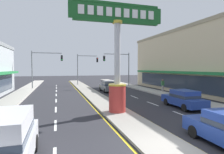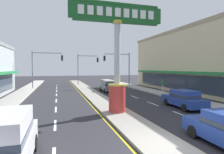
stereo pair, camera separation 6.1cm
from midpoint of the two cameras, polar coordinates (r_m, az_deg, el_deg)
ground_plane at (r=8.67m, az=15.95°, el=-20.49°), size 160.00×160.00×0.00m
median_strip at (r=25.32m, az=-6.39°, el=-4.89°), size 2.29×52.00×0.14m
sidewalk_left at (r=23.42m, az=-27.57°, el=-5.74°), size 2.30×60.00×0.18m
sidewalk_right at (r=26.48m, az=13.79°, el=-4.57°), size 2.30×60.00×0.18m
lane_markings at (r=24.01m, az=-5.84°, el=-5.46°), size 9.03×52.00×0.01m
district_sign at (r=13.92m, az=1.71°, el=5.68°), size 7.08×1.31×8.06m
storefront_right at (r=29.92m, az=24.61°, el=4.52°), size 8.21×26.01×8.98m
traffic_light_left_side at (r=32.31m, az=-20.02°, el=4.03°), size 4.86×0.46×6.20m
traffic_light_right_side at (r=33.20m, az=2.50°, el=4.15°), size 4.86×0.46×6.20m
traffic_light_median_far at (r=37.88m, az=-8.05°, el=3.86°), size 4.20×0.46×6.20m
sedan_near_right_lane at (r=27.13m, az=-1.05°, el=-2.84°), size 1.85×4.31×1.53m
sedan_far_right_lane at (r=17.24m, az=21.14°, el=-6.21°), size 1.93×4.35×1.53m
suv_mid_left_lane at (r=7.37m, az=-30.87°, el=-16.84°), size 2.00×4.62×1.90m
pedestrian_near_kerb at (r=26.67m, az=15.36°, el=-2.28°), size 0.42×0.27×1.68m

